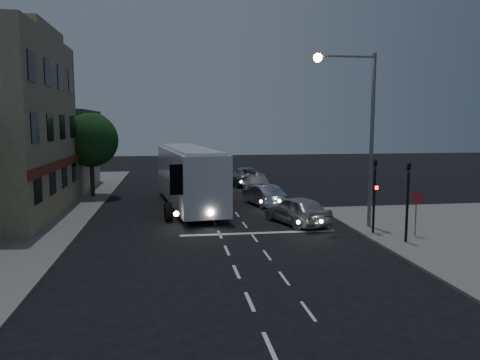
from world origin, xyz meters
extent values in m
plane|color=black|center=(0.00, 0.00, 0.00)|extent=(120.00, 120.00, 0.00)
cube|color=silver|center=(0.00, -10.00, 0.01)|extent=(0.12, 1.60, 0.01)
cube|color=silver|center=(0.00, -7.00, 0.01)|extent=(0.12, 1.60, 0.01)
cube|color=silver|center=(0.00, -4.00, 0.01)|extent=(0.12, 1.60, 0.01)
cube|color=silver|center=(0.00, -1.00, 0.01)|extent=(0.12, 1.60, 0.01)
cube|color=silver|center=(0.00, 2.00, 0.01)|extent=(0.12, 1.60, 0.01)
cube|color=silver|center=(0.00, 5.00, 0.01)|extent=(0.12, 1.60, 0.01)
cube|color=silver|center=(0.00, 8.00, 0.01)|extent=(0.12, 1.60, 0.01)
cube|color=silver|center=(0.00, 11.00, 0.01)|extent=(0.12, 1.60, 0.01)
cube|color=silver|center=(0.00, 14.00, 0.01)|extent=(0.12, 1.60, 0.01)
cube|color=silver|center=(0.00, 17.00, 0.01)|extent=(0.12, 1.60, 0.01)
cube|color=silver|center=(1.60, -8.00, 0.01)|extent=(0.10, 1.50, 0.01)
cube|color=silver|center=(1.60, -5.00, 0.01)|extent=(0.10, 1.50, 0.01)
cube|color=silver|center=(1.60, -2.00, 0.01)|extent=(0.10, 1.50, 0.01)
cube|color=silver|center=(1.60, 1.00, 0.01)|extent=(0.10, 1.50, 0.01)
cube|color=silver|center=(1.60, 4.00, 0.01)|extent=(0.10, 1.50, 0.01)
cube|color=silver|center=(1.60, 7.00, 0.01)|extent=(0.10, 1.50, 0.01)
cube|color=silver|center=(1.60, 10.00, 0.01)|extent=(0.10, 1.50, 0.01)
cube|color=silver|center=(1.60, 13.00, 0.01)|extent=(0.10, 1.50, 0.01)
cube|color=silver|center=(1.60, 16.00, 0.01)|extent=(0.10, 1.50, 0.01)
cube|color=silver|center=(1.60, 19.00, 0.01)|extent=(0.10, 1.50, 0.01)
cube|color=silver|center=(2.00, 2.00, 0.01)|extent=(8.00, 0.35, 0.01)
cube|color=silver|center=(-1.22, 10.11, 2.10)|extent=(4.27, 13.14, 3.44)
cube|color=silver|center=(-1.22, 10.11, 3.87)|extent=(3.79, 12.66, 0.19)
cube|color=black|center=(-1.22, 3.71, 2.64)|extent=(2.47, 0.44, 1.61)
cube|color=black|center=(0.14, 10.65, 2.80)|extent=(1.38, 10.68, 0.97)
cube|color=black|center=(-2.58, 10.65, 2.80)|extent=(1.38, 10.68, 0.97)
cube|color=#A21022|center=(0.15, 11.19, 1.61)|extent=(0.77, 5.88, 1.51)
cube|color=#A21022|center=(-2.59, 11.19, 1.61)|extent=(0.77, 5.88, 1.51)
cylinder|color=black|center=(-2.56, 5.59, 0.54)|extent=(0.51, 1.11, 1.08)
cylinder|color=black|center=(0.13, 5.59, 0.54)|extent=(0.51, 1.11, 1.08)
cylinder|color=black|center=(-2.56, 12.80, 0.54)|extent=(0.51, 1.11, 1.08)
cylinder|color=black|center=(0.13, 12.80, 0.54)|extent=(0.51, 1.11, 1.08)
cylinder|color=black|center=(-2.56, 14.63, 0.54)|extent=(0.51, 1.11, 1.08)
cylinder|color=black|center=(0.13, 14.63, 0.54)|extent=(0.51, 1.11, 1.08)
cylinder|color=#FFF2CC|center=(-2.13, 3.64, 0.81)|extent=(0.28, 0.09, 0.28)
cylinder|color=#FFF2CC|center=(-0.31, 3.64, 0.81)|extent=(0.28, 0.09, 0.28)
imported|color=beige|center=(4.49, 3.80, 0.79)|extent=(3.24, 5.02, 1.59)
imported|color=#A3AABC|center=(3.81, 9.96, 0.71)|extent=(2.44, 4.51, 1.41)
imported|color=#BCBCBC|center=(4.33, 14.97, 0.75)|extent=(2.67, 5.40, 1.51)
imported|color=gray|center=(4.07, 20.73, 0.80)|extent=(3.75, 6.20, 1.61)
cylinder|color=black|center=(7.60, 0.80, 1.72)|extent=(0.12, 0.12, 3.20)
imported|color=black|center=(7.60, 0.80, 3.77)|extent=(0.15, 0.18, 0.90)
cube|color=black|center=(7.60, 0.62, 2.42)|extent=(0.25, 0.12, 0.30)
cube|color=#FF0C0C|center=(7.60, 0.55, 2.42)|extent=(0.16, 0.02, 0.18)
cylinder|color=black|center=(8.30, -1.20, 1.72)|extent=(0.12, 0.12, 3.20)
imported|color=black|center=(8.30, -1.20, 3.77)|extent=(0.18, 0.15, 0.90)
cylinder|color=slate|center=(9.30, -0.20, 1.12)|extent=(0.06, 0.06, 2.00)
cube|color=maroon|center=(9.30, -0.27, 2.02)|extent=(0.45, 0.03, 0.60)
cylinder|color=slate|center=(8.00, 2.20, 4.62)|extent=(0.20, 0.20, 9.00)
cylinder|color=slate|center=(6.50, 2.20, 8.92)|extent=(3.00, 0.12, 0.12)
sphere|color=#FFBF59|center=(5.00, 2.20, 8.82)|extent=(0.44, 0.44, 0.44)
cube|color=#786E54|center=(-9.50, 8.00, 10.37)|extent=(1.00, 12.00, 0.50)
cube|color=#786E54|center=(-9.50, 8.00, 10.87)|extent=(1.00, 6.00, 0.50)
cube|color=maroon|center=(-8.95, 8.00, 3.12)|extent=(0.15, 12.00, 0.50)
cube|color=black|center=(-8.98, 3.50, 2.32)|extent=(0.06, 1.30, 1.50)
cube|color=black|center=(-8.98, 6.50, 2.32)|extent=(0.06, 1.30, 1.50)
cube|color=black|center=(-8.98, 9.50, 2.32)|extent=(0.06, 1.30, 1.50)
cube|color=black|center=(-8.98, 12.50, 2.32)|extent=(0.06, 1.30, 1.50)
cube|color=black|center=(-8.98, 3.50, 5.32)|extent=(0.06, 1.30, 1.50)
cube|color=black|center=(-8.98, 6.50, 5.32)|extent=(0.06, 1.30, 1.50)
cube|color=black|center=(-8.98, 9.50, 5.32)|extent=(0.06, 1.30, 1.50)
cube|color=black|center=(-8.98, 12.50, 5.32)|extent=(0.06, 1.30, 1.50)
cube|color=black|center=(-8.98, 3.50, 8.32)|extent=(0.06, 1.30, 1.50)
cube|color=black|center=(-8.98, 6.50, 8.32)|extent=(0.06, 1.30, 1.50)
cube|color=black|center=(-8.98, 9.50, 8.32)|extent=(0.06, 1.30, 1.50)
cube|color=black|center=(-8.98, 12.50, 8.32)|extent=(0.06, 1.30, 1.50)
cube|color=#AEA590|center=(-13.50, 20.00, 3.12)|extent=(9.00, 9.00, 6.00)
cube|color=#414D49|center=(-13.50, 20.00, 6.37)|extent=(9.40, 9.40, 0.50)
cylinder|color=black|center=(-8.20, 15.00, 1.52)|extent=(0.32, 0.32, 2.80)
sphere|color=black|center=(-8.20, 15.00, 4.32)|extent=(4.00, 4.00, 4.00)
sphere|color=#245228|center=(-8.00, 15.60, 5.02)|extent=(2.60, 2.60, 2.60)
sphere|color=black|center=(-8.50, 14.40, 4.72)|extent=(2.40, 2.40, 2.40)
camera|label=1|loc=(-2.38, -20.91, 5.58)|focal=35.00mm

